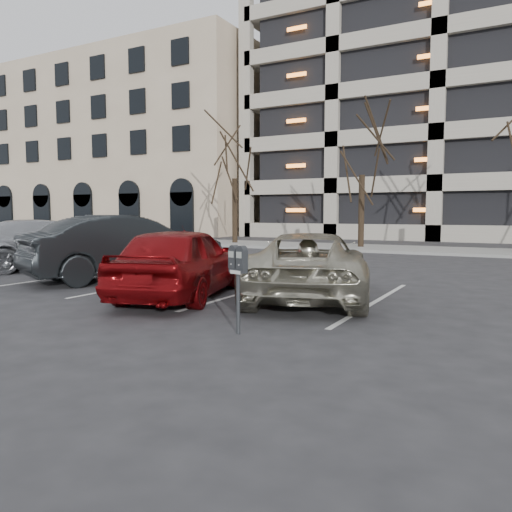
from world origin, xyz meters
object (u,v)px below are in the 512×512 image
(tree_b, at_px, (363,129))
(car_silver, at_px, (50,244))
(tree_a, at_px, (235,138))
(suv_silver, at_px, (309,265))
(parking_meter, at_px, (238,268))
(car_red, at_px, (181,262))
(car_dark, at_px, (126,247))

(tree_b, xyz_separation_m, car_silver, (-6.10, -12.68, -4.87))
(tree_a, height_order, suv_silver, tree_a)
(parking_meter, bearing_deg, car_red, 159.63)
(car_red, bearing_deg, car_dark, -44.57)
(tree_a, distance_m, tree_b, 7.00)
(tree_a, xyz_separation_m, car_dark, (4.75, -13.43, -4.89))
(suv_silver, xyz_separation_m, car_silver, (-9.19, 1.18, 0.09))
(tree_b, height_order, parking_meter, tree_b)
(suv_silver, bearing_deg, tree_a, -72.30)
(tree_b, relative_size, parking_meter, 6.24)
(car_dark, bearing_deg, tree_a, -46.77)
(suv_silver, bearing_deg, car_silver, -25.65)
(tree_b, height_order, car_dark, tree_b)
(tree_b, height_order, car_silver, tree_b)
(tree_b, relative_size, suv_silver, 1.48)
(car_red, bearing_deg, suv_silver, -169.89)
(parking_meter, xyz_separation_m, car_silver, (-9.45, 4.48, -0.20))
(tree_a, height_order, car_dark, tree_a)
(car_red, relative_size, car_silver, 0.82)
(car_silver, bearing_deg, tree_a, -61.51)
(car_red, relative_size, car_dark, 0.85)
(tree_b, height_order, car_red, tree_b)
(parking_meter, distance_m, car_dark, 6.73)
(tree_b, xyz_separation_m, car_red, (0.75, -15.03, -4.89))
(parking_meter, bearing_deg, tree_b, 119.88)
(suv_silver, height_order, car_red, car_red)
(tree_b, bearing_deg, car_dark, -99.52)
(tree_a, bearing_deg, tree_b, 0.00)
(car_dark, height_order, car_silver, car_dark)
(tree_a, xyz_separation_m, parking_meter, (10.36, -17.15, -4.77))
(car_dark, bearing_deg, parking_meter, 170.16)
(tree_a, relative_size, car_red, 1.83)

